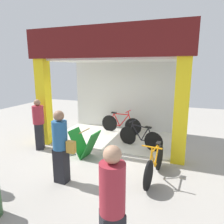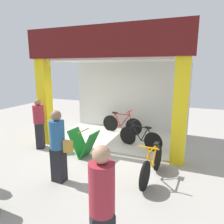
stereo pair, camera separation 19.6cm
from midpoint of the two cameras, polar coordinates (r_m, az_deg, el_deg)
name	(u,v)px [view 1 (the left image)]	position (r m, az deg, el deg)	size (l,w,h in m)	color
ground_plane	(105,151)	(6.72, -2.84, -10.78)	(17.65, 17.65, 0.00)	#9E9991
shop_facade	(118,85)	(7.44, 0.93, 7.39)	(5.03, 2.98, 3.78)	beige
bicycle_inside_0	(121,124)	(8.37, 1.76, -3.33)	(1.73, 0.48, 0.96)	black
bicycle_inside_1	(140,137)	(6.93, 7.00, -7.01)	(1.55, 0.57, 0.89)	black
bicycle_parked_0	(155,164)	(5.15, 10.59, -13.95)	(0.46, 1.67, 0.92)	black
sandwich_board_sign	(85,144)	(6.23, -8.43, -8.70)	(0.87, 0.62, 0.83)	#197226
pedestrian_0	(61,146)	(4.88, -15.12, -9.06)	(0.57, 0.36, 1.70)	black
pedestrian_2	(39,124)	(7.10, -20.37, -3.04)	(0.48, 0.48, 1.64)	black
pedestrian_3	(112,208)	(2.86, -2.08, -24.95)	(0.46, 0.46, 1.72)	black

